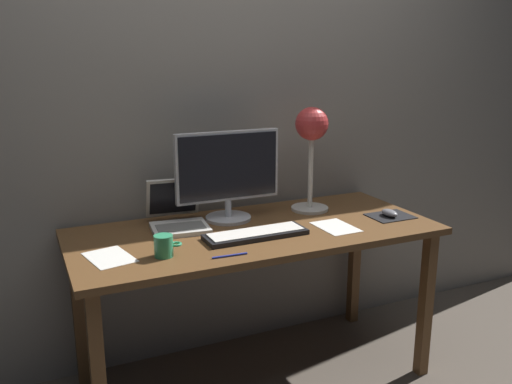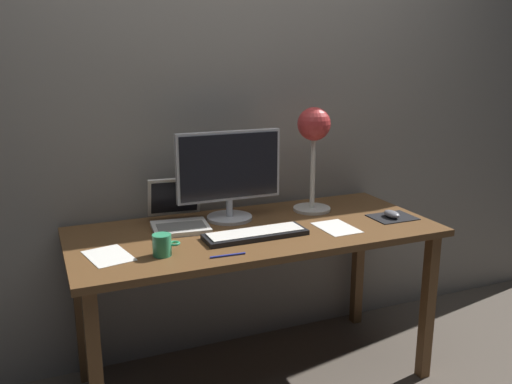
{
  "view_description": "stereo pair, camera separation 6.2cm",
  "coord_description": "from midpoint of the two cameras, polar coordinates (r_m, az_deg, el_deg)",
  "views": [
    {
      "loc": [
        -0.93,
        -2.07,
        1.49
      ],
      "look_at": [
        -0.02,
        -0.05,
        0.92
      ],
      "focal_mm": 38.17,
      "sensor_mm": 36.0,
      "label": 1
    },
    {
      "loc": [
        -0.87,
        -2.1,
        1.49
      ],
      "look_at": [
        -0.02,
        -0.05,
        0.92
      ],
      "focal_mm": 38.17,
      "sensor_mm": 36.0,
      "label": 2
    }
  ],
  "objects": [
    {
      "name": "laptop",
      "position": [
        2.44,
        -7.48,
        -2.14
      ],
      "size": [
        0.27,
        0.31,
        0.21
      ],
      "color": "silver",
      "rests_on": "desk"
    },
    {
      "name": "mouse",
      "position": [
        2.62,
        14.7,
        -2.25
      ],
      "size": [
        0.06,
        0.1,
        0.03
      ],
      "primitive_type": "ellipsoid",
      "color": "slate",
      "rests_on": "mousepad"
    },
    {
      "name": "paper_sheet_near_mouse",
      "position": [
        2.43,
        9.16,
        -3.71
      ],
      "size": [
        0.15,
        0.21,
        0.0
      ],
      "primitive_type": "cube",
      "rotation": [
        0.0,
        0.0,
        0.03
      ],
      "color": "white",
      "rests_on": "desk"
    },
    {
      "name": "pen",
      "position": [
        2.08,
        -2.11,
        -6.65
      ],
      "size": [
        0.14,
        0.01,
        0.01
      ],
      "primitive_type": "cylinder",
      "rotation": [
        0.0,
        1.57,
        -0.05
      ],
      "color": "#2633A5",
      "rests_on": "desk"
    },
    {
      "name": "coffee_mug",
      "position": [
        2.1,
        -8.93,
        -5.51
      ],
      "size": [
        0.11,
        0.07,
        0.08
      ],
      "color": "#339966",
      "rests_on": "desk"
    },
    {
      "name": "ground_plane",
      "position": [
        2.72,
        0.61,
        -18.83
      ],
      "size": [
        4.8,
        4.8,
        0.0
      ],
      "primitive_type": "plane",
      "color": "brown",
      "rests_on": "ground"
    },
    {
      "name": "desk",
      "position": [
        2.42,
        0.65,
        -5.65
      ],
      "size": [
        1.6,
        0.7,
        0.74
      ],
      "color": "brown",
      "rests_on": "ground"
    },
    {
      "name": "mousepad",
      "position": [
        2.63,
        14.77,
        -2.57
      ],
      "size": [
        0.2,
        0.16,
        0.0
      ],
      "primitive_type": "cube",
      "color": "black",
      "rests_on": "desk"
    },
    {
      "name": "keyboard_main",
      "position": [
        2.29,
        0.73,
        -4.43
      ],
      "size": [
        0.44,
        0.15,
        0.03
      ],
      "color": "black",
      "rests_on": "desk"
    },
    {
      "name": "desk_lamp",
      "position": [
        2.6,
        6.76,
        5.92
      ],
      "size": [
        0.18,
        0.18,
        0.5
      ],
      "color": "beige",
      "rests_on": "desk"
    },
    {
      "name": "back_wall",
      "position": [
        2.65,
        -2.79,
        10.29
      ],
      "size": [
        4.8,
        0.06,
        2.6
      ],
      "primitive_type": "cube",
      "color": "gray",
      "rests_on": "ground"
    },
    {
      "name": "monitor",
      "position": [
        2.47,
        -2.12,
        2.08
      ],
      "size": [
        0.49,
        0.21,
        0.41
      ],
      "color": "silver",
      "rests_on": "desk"
    },
    {
      "name": "paper_sheet_by_keyboard",
      "position": [
        2.15,
        -14.4,
        -6.5
      ],
      "size": [
        0.19,
        0.24,
        0.0
      ],
      "primitive_type": "cube",
      "rotation": [
        0.0,
        0.0,
        0.21
      ],
      "color": "white",
      "rests_on": "desk"
    }
  ]
}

